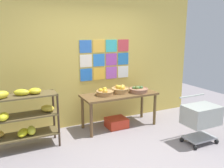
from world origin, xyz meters
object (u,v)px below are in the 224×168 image
Objects in this scene: shopping_cart at (201,117)px; fruit_basket_left at (120,89)px; banana_shelf_unit at (23,115)px; produce_crate_under_table at (116,123)px; fruit_basket_back_right at (105,92)px; fruit_basket_centre at (138,90)px; display_table at (119,98)px.

fruit_basket_left is at bearing 112.91° from shopping_cart.
banana_shelf_unit reaches higher than shopping_cart.
fruit_basket_back_right is at bearing 168.74° from produce_crate_under_table.
produce_crate_under_table is at bearing 4.49° from banana_shelf_unit.
fruit_basket_centre is 1.37m from shopping_cart.
fruit_basket_left is at bearing 33.61° from produce_crate_under_table.
fruit_basket_left is 0.88× the size of produce_crate_under_table.
shopping_cart is at bearing -66.94° from fruit_basket_centre.
banana_shelf_unit is 2.32m from fruit_basket_centre.
display_table is 3.94× the size of fruit_basket_centre.
shopping_cart is (1.02, -1.29, 0.39)m from produce_crate_under_table.
produce_crate_under_table is (-0.08, -0.02, -0.52)m from display_table.
display_table reaches higher than produce_crate_under_table.
fruit_basket_back_right is 0.72m from produce_crate_under_table.
banana_shelf_unit is 1.60m from fruit_basket_back_right.
fruit_basket_centre is 1.08× the size of fruit_basket_left.
produce_crate_under_table is (1.83, 0.14, -0.50)m from banana_shelf_unit.
banana_shelf_unit reaches higher than fruit_basket_left.
produce_crate_under_table is 0.50× the size of shopping_cart.
display_table is at bearing 169.94° from fruit_basket_centre.
display_table is at bearing 115.75° from shopping_cart.
produce_crate_under_table is at bearing -164.47° from display_table.
fruit_basket_left is 0.44× the size of shopping_cart.
fruit_basket_centre reaches higher than display_table.
shopping_cart is at bearing -21.96° from banana_shelf_unit.
fruit_basket_left is (-0.36, 0.14, 0.02)m from fruit_basket_centre.
banana_shelf_unit is at bearing -173.06° from fruit_basket_back_right.
banana_shelf_unit is 3.03× the size of fruit_basket_back_right.
fruit_basket_left reaches higher than shopping_cart.
fruit_basket_left is at bearing 50.56° from display_table.
fruit_basket_back_right reaches higher than produce_crate_under_table.
banana_shelf_unit is 1.91m from display_table.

